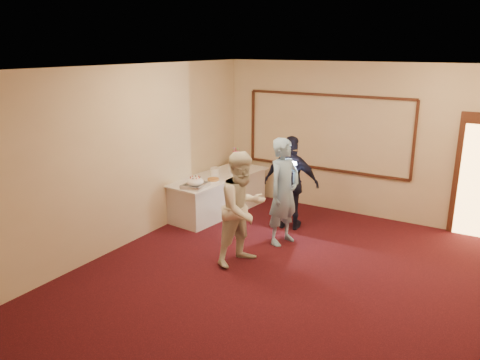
# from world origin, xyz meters

# --- Properties ---
(floor) EXTENTS (7.00, 7.00, 0.00)m
(floor) POSITION_xyz_m (0.00, 0.00, 0.00)
(floor) COLOR black
(floor) RESTS_ON ground
(room_walls) EXTENTS (6.04, 7.04, 3.02)m
(room_walls) POSITION_xyz_m (0.00, 0.00, 2.03)
(room_walls) COLOR beige
(room_walls) RESTS_ON floor
(wall_molding) EXTENTS (3.45, 0.04, 1.55)m
(wall_molding) POSITION_xyz_m (-0.80, 3.47, 1.60)
(wall_molding) COLOR #361910
(wall_molding) RESTS_ON room_walls
(buffet_table) EXTENTS (1.15, 2.42, 0.77)m
(buffet_table) POSITION_xyz_m (-2.55, 2.12, 0.39)
(buffet_table) COLOR silver
(buffet_table) RESTS_ON floor
(pavlova_tray) EXTENTS (0.42, 0.56, 0.19)m
(pavlova_tray) POSITION_xyz_m (-2.45, 1.24, 0.85)
(pavlova_tray) COLOR #BBBDC3
(pavlova_tray) RESTS_ON buffet_table
(cupcake_stand) EXTENTS (0.28, 0.28, 0.41)m
(cupcake_stand) POSITION_xyz_m (-2.72, 3.10, 0.92)
(cupcake_stand) COLOR #E8558C
(cupcake_stand) RESTS_ON buffet_table
(plate_stack_a) EXTENTS (0.19, 0.19, 0.16)m
(plate_stack_a) POSITION_xyz_m (-2.60, 2.11, 0.85)
(plate_stack_a) COLOR white
(plate_stack_a) RESTS_ON buffet_table
(plate_stack_b) EXTENTS (0.21, 0.21, 0.17)m
(plate_stack_b) POSITION_xyz_m (-2.37, 2.44, 0.86)
(plate_stack_b) COLOR white
(plate_stack_b) RESTS_ON buffet_table
(tart) EXTENTS (0.26, 0.26, 0.05)m
(tart) POSITION_xyz_m (-2.40, 1.76, 0.80)
(tart) COLOR white
(tart) RESTS_ON buffet_table
(man) EXTENTS (0.59, 0.76, 1.83)m
(man) POSITION_xyz_m (-0.73, 1.42, 0.92)
(man) COLOR #7FABD3
(man) RESTS_ON floor
(woman) EXTENTS (0.90, 1.03, 1.78)m
(woman) POSITION_xyz_m (-0.93, 0.40, 0.89)
(woman) COLOR silver
(woman) RESTS_ON floor
(guest) EXTENTS (1.08, 0.59, 1.74)m
(guest) POSITION_xyz_m (-0.91, 2.10, 0.87)
(guest) COLOR black
(guest) RESTS_ON floor
(camera_flash) EXTENTS (0.08, 0.05, 0.05)m
(camera_flash) POSITION_xyz_m (-0.77, 1.88, 1.31)
(camera_flash) COLOR white
(camera_flash) RESTS_ON guest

